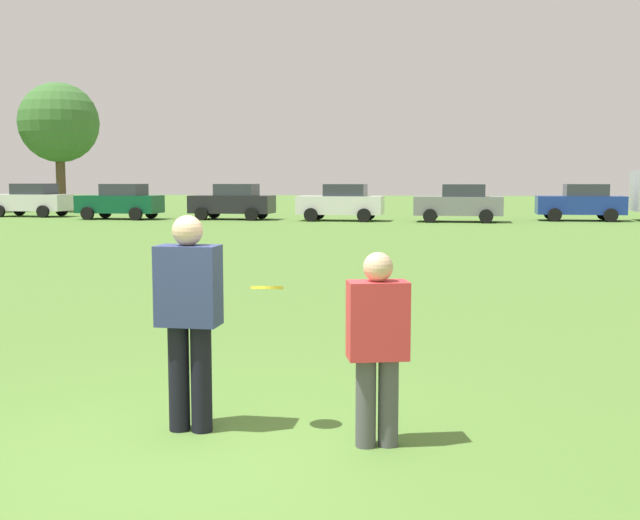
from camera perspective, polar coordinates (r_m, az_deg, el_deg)
ground_plane at (r=6.20m, az=-9.23°, el=-13.76°), size 181.54×181.54×0.00m
player_thrower at (r=6.45m, az=-9.62°, el=-3.70°), size 0.51×0.30×1.79m
player_defender at (r=6.04m, az=4.25°, el=-5.82°), size 0.51×0.37×1.53m
frisbee at (r=6.34m, az=-3.94°, el=-2.04°), size 0.27×0.27×0.07m
parked_car_near_left at (r=45.64m, az=-20.46°, el=4.17°), size 4.26×2.32×1.82m
parked_car_mid_left at (r=41.31m, az=-14.45°, el=4.20°), size 4.26×2.32×1.82m
parked_car_center at (r=39.98m, az=-6.41°, el=4.30°), size 4.26×2.32×1.82m
parked_car_mid_right at (r=38.49m, az=1.59°, el=4.27°), size 4.26×2.32×1.82m
parked_car_near_right at (r=38.06m, az=10.22°, el=4.16°), size 4.26×2.32×1.82m
parked_car_far_right at (r=40.61m, az=18.66°, el=4.05°), size 4.26×2.32×1.82m
tree_east_birch at (r=51.86m, az=-18.65°, el=9.52°), size 4.96×4.96×8.07m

